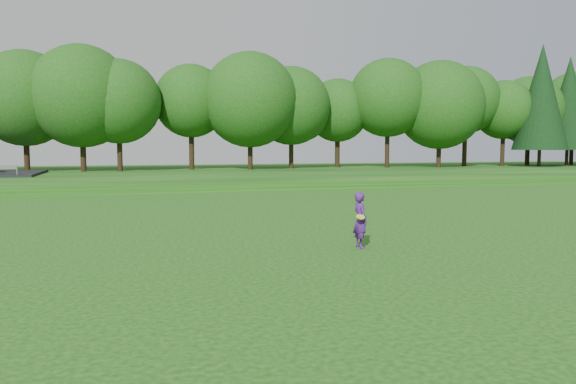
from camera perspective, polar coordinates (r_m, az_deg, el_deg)
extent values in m
plane|color=#0E400C|center=(16.58, 2.92, -5.39)|extent=(140.00, 140.00, 0.00)
cube|color=#0E400C|center=(49.79, -9.83, 1.70)|extent=(130.00, 30.00, 0.60)
cube|color=gray|center=(35.95, -7.44, 0.12)|extent=(130.00, 1.60, 0.04)
imported|color=#481974|center=(16.11, 7.35, -2.84)|extent=(0.41, 0.60, 1.60)
cylinder|color=#B5D621|center=(15.79, 7.38, -2.52)|extent=(0.25, 0.24, 0.13)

